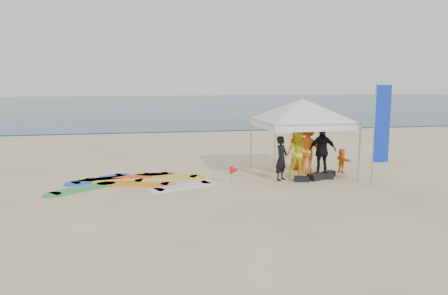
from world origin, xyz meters
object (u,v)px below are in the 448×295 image
person_seated (342,161)px  canopy_tent (302,99)px  feather_flag (381,125)px  person_black_b (322,151)px  marker_pennant (235,170)px  person_orange_b (298,147)px  person_yellow (299,154)px  person_orange_a (308,148)px  surfboard_spread (132,181)px  person_black_a (281,158)px

person_seated → canopy_tent: size_ratio=0.22×
canopy_tent → feather_flag: bearing=-46.8°
person_black_b → marker_pennant: person_black_b is taller
person_black_b → feather_flag: (1.25, -1.84, 1.12)m
feather_flag → person_orange_b: bearing=117.1°
person_yellow → marker_pennant: size_ratio=2.70×
canopy_tent → feather_flag: 2.99m
person_yellow → person_black_b: size_ratio=0.93×
person_orange_a → person_black_b: bearing=169.2°
person_black_b → surfboard_spread: (-6.94, 0.23, -0.89)m
person_black_a → canopy_tent: (1.01, 0.71, 2.06)m
person_black_b → feather_flag: size_ratio=0.53×
person_black_a → person_seated: person_black_a is taller
person_yellow → person_black_b: person_black_b is taller
person_orange_a → surfboard_spread: person_orange_a is taller
person_seated → marker_pennant: person_seated is taller
person_seated → canopy_tent: canopy_tent is taller
person_orange_b → surfboard_spread: person_orange_b is taller
person_orange_b → feather_flag: feather_flag is taller
canopy_tent → surfboard_spread: canopy_tent is taller
marker_pennant → person_orange_a: bearing=20.8°
person_black_a → canopy_tent: 2.40m
surfboard_spread → person_seated: bearing=1.0°
person_black_a → person_yellow: 0.86m
person_yellow → feather_flag: feather_flag is taller
person_black_b → canopy_tent: bearing=-16.1°
person_black_a → person_orange_a: size_ratio=0.81×
person_black_a → surfboard_spread: person_black_a is taller
surfboard_spread → feather_flag: bearing=-14.2°
person_orange_b → canopy_tent: size_ratio=0.41×
person_orange_b → canopy_tent: 2.29m
person_black_b → surfboard_spread: bearing=1.7°
person_yellow → surfboard_spread: size_ratio=0.33×
canopy_tent → marker_pennant: 3.78m
person_black_a → person_orange_a: bearing=-10.5°
canopy_tent → surfboard_spread: (-6.21, -0.03, -2.82)m
feather_flag → person_black_b: bearing=124.1°
person_black_b → marker_pennant: size_ratio=2.90×
person_black_a → person_seated: bearing=-27.5°
person_orange_b → marker_pennant: person_orange_b is taller
feather_flag → person_black_a: bearing=155.0°
person_orange_b → canopy_tent: bearing=60.0°
feather_flag → canopy_tent: bearing=133.2°
person_black_b → person_seated: 1.15m
person_orange_a → person_orange_b: 0.95m
marker_pennant → person_yellow: bearing=13.5°
person_seated → marker_pennant: bearing=96.9°
person_yellow → person_seated: bearing=23.2°
person_seated → surfboard_spread: (-7.93, -0.13, -0.43)m
feather_flag → person_orange_a: bearing=125.0°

